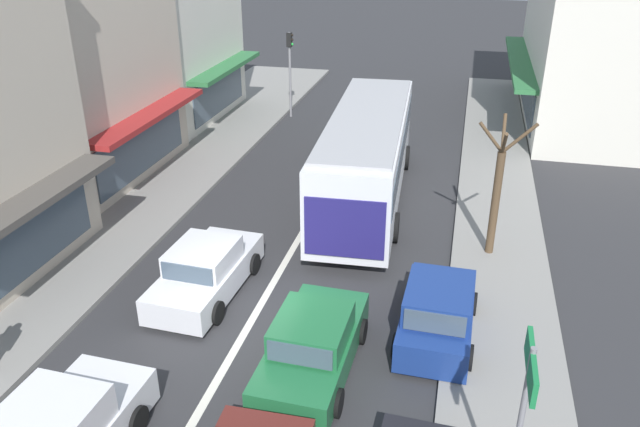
# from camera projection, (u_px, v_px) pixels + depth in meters

# --- Properties ---
(ground_plane) EXTENTS (140.00, 140.00, 0.00)m
(ground_plane) POSITION_uv_depth(u_px,v_px,m) (245.00, 332.00, 15.46)
(ground_plane) COLOR #2D2D30
(lane_centre_line) EXTENTS (0.20, 28.00, 0.01)m
(lane_centre_line) POSITION_uv_depth(u_px,v_px,m) (289.00, 255.00, 18.96)
(lane_centre_line) COLOR silver
(lane_centre_line) RESTS_ON ground
(sidewalk_left) EXTENTS (5.20, 44.00, 0.14)m
(sidewalk_left) POSITION_uv_depth(u_px,v_px,m) (121.00, 204.00, 22.11)
(sidewalk_left) COLOR gray
(sidewalk_left) RESTS_ON ground
(kerb_right) EXTENTS (2.80, 44.00, 0.12)m
(kerb_right) POSITION_uv_depth(u_px,v_px,m) (499.00, 245.00, 19.38)
(kerb_right) COLOR gray
(kerb_right) RESTS_ON ground
(shopfront_mid_block) EXTENTS (7.56, 7.96, 8.52)m
(shopfront_mid_block) POSITION_uv_depth(u_px,v_px,m) (53.00, 68.00, 22.93)
(shopfront_mid_block) COLOR beige
(shopfront_mid_block) RESTS_ON ground
(shopfront_far_end) EXTENTS (7.20, 7.62, 8.19)m
(shopfront_far_end) POSITION_uv_depth(u_px,v_px,m) (156.00, 35.00, 30.13)
(shopfront_far_end) COLOR silver
(shopfront_far_end) RESTS_ON ground
(building_right_far) EXTENTS (8.75, 13.90, 8.77)m
(building_right_far) POSITION_uv_depth(u_px,v_px,m) (619.00, 30.00, 29.69)
(building_right_far) COLOR silver
(building_right_far) RESTS_ON ground
(city_bus) EXTENTS (3.17, 10.98, 3.23)m
(city_bus) POSITION_uv_depth(u_px,v_px,m) (367.00, 151.00, 21.78)
(city_bus) COLOR silver
(city_bus) RESTS_ON ground
(sedan_adjacent_lane_trail) EXTENTS (1.99, 4.25, 1.47)m
(sedan_adjacent_lane_trail) POSITION_uv_depth(u_px,v_px,m) (313.00, 346.00, 13.91)
(sedan_adjacent_lane_trail) COLOR #1E6638
(sedan_adjacent_lane_trail) RESTS_ON ground
(sedan_queue_gap_filler) EXTENTS (2.04, 4.27, 1.47)m
(sedan_queue_gap_filler) POSITION_uv_depth(u_px,v_px,m) (206.00, 271.00, 16.80)
(sedan_queue_gap_filler) COLOR silver
(sedan_queue_gap_filler) RESTS_ON ground
(parked_hatchback_kerb_second) EXTENTS (1.89, 3.74, 1.54)m
(parked_hatchback_kerb_second) POSITION_uv_depth(u_px,v_px,m) (438.00, 312.00, 14.99)
(parked_hatchback_kerb_second) COLOR navy
(parked_hatchback_kerb_second) RESTS_ON ground
(traffic_light_downstreet) EXTENTS (0.33, 0.24, 4.20)m
(traffic_light_downstreet) POSITION_uv_depth(u_px,v_px,m) (290.00, 60.00, 30.67)
(traffic_light_downstreet) COLOR gray
(traffic_light_downstreet) RESTS_ON ground
(directional_road_sign) EXTENTS (0.10, 1.40, 3.60)m
(directional_road_sign) POSITION_uv_depth(u_px,v_px,m) (525.00, 397.00, 9.55)
(directional_road_sign) COLOR gray
(directional_road_sign) RESTS_ON ground
(street_tree_right) EXTENTS (1.61, 1.62, 4.26)m
(street_tree_right) POSITION_uv_depth(u_px,v_px,m) (497.00, 193.00, 18.05)
(street_tree_right) COLOR brown
(street_tree_right) RESTS_ON ground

